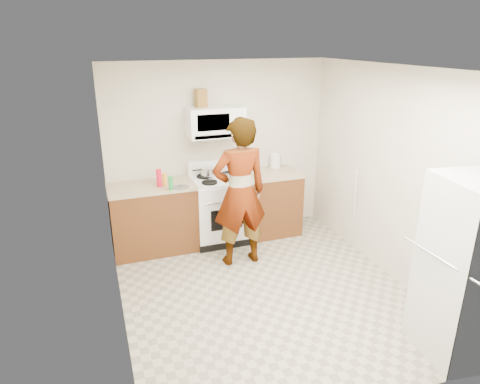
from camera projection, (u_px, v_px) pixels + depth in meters
name	position (u px, v px, depth m)	size (l,w,h in m)	color
floor	(266.00, 291.00, 4.97)	(3.60, 3.60, 0.00)	gray
back_wall	(219.00, 150.00, 6.13)	(3.20, 0.02, 2.50)	beige
right_wall	(392.00, 175.00, 5.05)	(0.02, 3.60, 2.50)	beige
cabinet_left	(154.00, 219.00, 5.82)	(1.12, 0.62, 0.90)	#582A15
counter_left	(151.00, 187.00, 5.66)	(1.14, 0.64, 0.04)	#9C8C6A
cabinet_right	(270.00, 204.00, 6.35)	(0.80, 0.62, 0.90)	#582A15
counter_right	(271.00, 174.00, 6.19)	(0.82, 0.64, 0.04)	#9C8C6A
gas_range	(220.00, 208.00, 6.09)	(0.76, 0.65, 1.13)	white
microwave	(216.00, 122.00, 5.79)	(0.76, 0.38, 0.40)	white
person	(240.00, 193.00, 5.32)	(0.70, 0.46, 1.91)	tan
fridge	(471.00, 270.00, 3.77)	(0.70, 0.70, 1.70)	#B9BAB5
kettle	(275.00, 161.00, 6.41)	(0.17, 0.17, 0.20)	silver
jug	(201.00, 98.00, 5.66)	(0.14, 0.14, 0.24)	brown
saucepan	(207.00, 172.00, 5.99)	(0.20, 0.20, 0.11)	silver
tray	(235.00, 177.00, 5.94)	(0.25, 0.16, 0.05)	silver
bottle_spray	(159.00, 178.00, 5.57)	(0.07, 0.07, 0.23)	red
bottle_hot_sauce	(165.00, 179.00, 5.62)	(0.06, 0.06, 0.17)	orange
bottle_green_cap	(171.00, 183.00, 5.45)	(0.06, 0.06, 0.18)	#188730
pot_lid	(180.00, 187.00, 5.58)	(0.24, 0.24, 0.01)	silver
broom	(354.00, 208.00, 5.85)	(0.03, 0.03, 1.16)	silver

